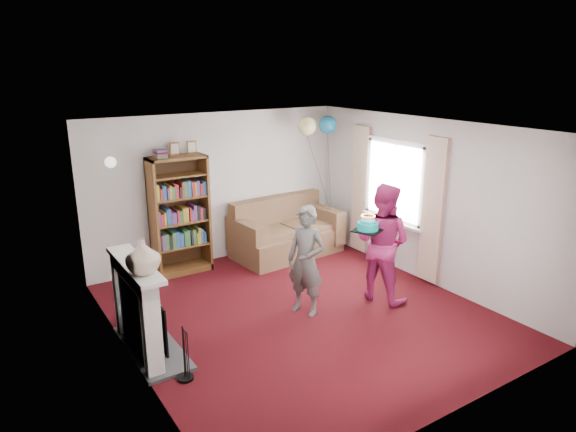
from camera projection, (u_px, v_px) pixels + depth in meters
ground at (301, 313)px, 6.95m from camera, size 5.00×5.00×0.00m
wall_back at (218, 187)px, 8.62m from camera, size 4.50×0.02×2.50m
wall_left at (126, 260)px, 5.42m from camera, size 0.02×5.00×2.50m
wall_right at (425, 201)px, 7.77m from camera, size 0.02×5.00×2.50m
ceiling at (303, 127)px, 6.24m from camera, size 4.50×5.00×0.01m
fireplace at (142, 312)px, 5.88m from camera, size 0.55×1.80×1.12m
window_bay at (394, 196)px, 8.24m from camera, size 0.14×2.02×2.20m
wall_sconce at (110, 162)px, 7.41m from camera, size 0.16×0.23×0.16m
bookcase at (179, 216)px, 8.13m from camera, size 0.90×0.42×2.10m
sofa at (285, 234)px, 9.07m from camera, size 1.85×0.98×0.98m
wicker_basket at (146, 318)px, 6.48m from camera, size 0.40×0.40×0.36m
person_striped at (306, 261)px, 6.78m from camera, size 0.54×0.64×1.49m
person_magenta at (382, 242)px, 7.17m from camera, size 0.88×0.99×1.69m
birthday_cake at (368, 226)px, 6.81m from camera, size 0.34×0.34×0.22m
balloons at (318, 126)px, 8.87m from camera, size 0.76×0.43×1.69m
mantel_vase at (143, 256)px, 5.36m from camera, size 0.40×0.40×0.38m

